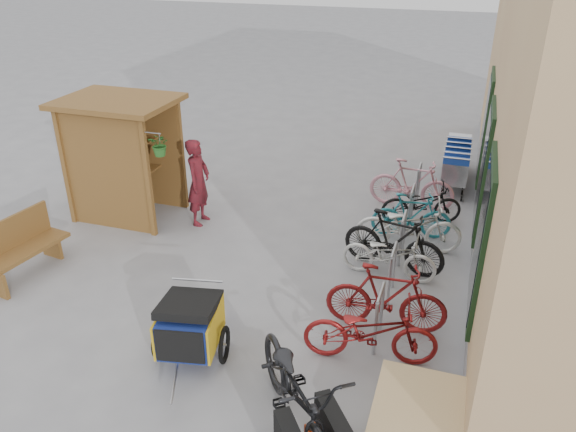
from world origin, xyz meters
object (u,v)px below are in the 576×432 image
(bike_2, at_px, (389,255))
(bike_1, at_px, (386,298))
(bike_6, at_px, (421,203))
(shopping_carts, at_px, (457,158))
(person_kiosk, at_px, (198,182))
(cargo_bike, at_px, (297,395))
(kiosk, at_px, (118,142))
(pallet_stack, at_px, (417,416))
(bike_5, at_px, (411,216))
(bike_0, at_px, (370,331))
(child_trailer, at_px, (190,324))
(bike_7, at_px, (412,184))
(bench, at_px, (18,247))
(bike_4, at_px, (409,226))
(bike_3, at_px, (394,241))

(bike_2, bearing_deg, bike_1, -169.82)
(bike_6, bearing_deg, shopping_carts, -30.88)
(person_kiosk, distance_m, bike_6, 4.38)
(shopping_carts, relative_size, bike_2, 1.42)
(cargo_bike, distance_m, bike_2, 3.68)
(kiosk, distance_m, pallet_stack, 7.50)
(bike_5, bearing_deg, bike_0, 169.01)
(child_trailer, distance_m, bike_0, 2.39)
(bike_2, bearing_deg, bike_0, -174.54)
(person_kiosk, xyz_separation_m, bike_7, (3.87, 1.98, -0.34))
(child_trailer, bearing_deg, shopping_carts, 56.29)
(pallet_stack, distance_m, bike_5, 4.73)
(bench, bearing_deg, bike_4, 33.56)
(bike_1, xyz_separation_m, bike_6, (0.13, 3.57, -0.11))
(pallet_stack, xyz_separation_m, bench, (-6.68, 1.33, 0.31))
(bike_6, bearing_deg, bike_3, 154.16)
(pallet_stack, bearing_deg, bike_5, 97.94)
(shopping_carts, height_order, bike_6, shopping_carts)
(kiosk, distance_m, person_kiosk, 1.74)
(child_trailer, relative_size, person_kiosk, 0.97)
(bike_0, height_order, bike_6, bike_0)
(bike_4, bearing_deg, bike_5, -8.08)
(shopping_carts, distance_m, child_trailer, 7.91)
(bike_1, xyz_separation_m, bike_4, (0.02, 2.37, -0.03))
(shopping_carts, height_order, bike_7, bike_7)
(child_trailer, relative_size, cargo_bike, 0.73)
(bike_1, bearing_deg, bench, 90.07)
(kiosk, height_order, shopping_carts, kiosk)
(bike_1, bearing_deg, person_kiosk, 56.74)
(shopping_carts, bearing_deg, cargo_bike, -99.01)
(bench, height_order, bike_1, bike_1)
(pallet_stack, bearing_deg, bike_4, 98.82)
(person_kiosk, bearing_deg, bike_4, -89.13)
(shopping_carts, bearing_deg, bike_0, -96.44)
(bike_4, xyz_separation_m, bike_5, (-0.01, 0.53, -0.05))
(cargo_bike, xyz_separation_m, person_kiosk, (-3.39, 4.50, 0.27))
(cargo_bike, relative_size, bike_6, 1.46)
(bike_1, bearing_deg, bike_4, -4.65)
(pallet_stack, relative_size, bike_5, 0.81)
(shopping_carts, height_order, cargo_bike, cargo_bike)
(bike_3, relative_size, bike_6, 1.13)
(bike_3, relative_size, bike_4, 0.94)
(bike_2, relative_size, bike_5, 1.06)
(child_trailer, height_order, bike_3, bike_3)
(shopping_carts, xyz_separation_m, bike_6, (-0.53, -2.30, -0.18))
(bench, xyz_separation_m, child_trailer, (3.65, -0.98, 0.01))
(shopping_carts, height_order, bike_5, shopping_carts)
(bike_3, xyz_separation_m, bike_5, (0.15, 1.24, -0.09))
(shopping_carts, relative_size, bike_7, 1.28)
(kiosk, relative_size, person_kiosk, 1.45)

